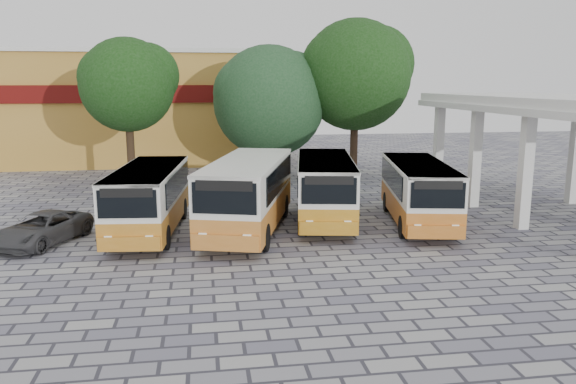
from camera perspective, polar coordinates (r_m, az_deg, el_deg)
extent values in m
plane|color=slate|center=(20.71, 6.25, -5.82)|extent=(90.00, 90.00, 0.00)
cube|color=silver|center=(32.56, 15.04, 4.55)|extent=(0.45, 0.45, 5.00)
cube|color=silver|center=(35.01, 23.04, 4.48)|extent=(0.45, 0.45, 5.00)
cube|color=silver|center=(27.95, 25.76, 8.37)|extent=(6.60, 15.60, 0.40)
cube|color=silver|center=(27.97, 25.70, 7.66)|extent=(6.80, 15.80, 0.30)
cube|color=#B07E2E|center=(45.55, -16.15, 8.15)|extent=(20.00, 10.00, 8.00)
cube|color=#590C0A|center=(40.46, -17.16, 9.48)|extent=(20.00, 0.20, 1.20)
cube|color=silver|center=(45.55, -16.44, 13.36)|extent=(20.40, 10.40, 0.30)
cube|color=#B5711C|center=(23.25, -13.86, -2.08)|extent=(2.92, 7.52, 0.96)
cube|color=silver|center=(23.02, -13.99, 0.72)|extent=(2.92, 7.52, 1.35)
cube|color=silver|center=(22.92, -14.07, 2.24)|extent=(2.97, 7.52, 0.11)
cube|color=black|center=(23.15, -16.75, 0.67)|extent=(0.66, 6.02, 0.96)
cube|color=black|center=(22.94, -11.21, 0.84)|extent=(0.66, 6.02, 0.96)
cube|color=black|center=(19.42, -14.96, -1.18)|extent=(1.97, 0.25, 0.96)
cube|color=black|center=(19.35, -15.02, -0.06)|extent=(1.74, 0.23, 0.31)
cylinder|color=black|center=(21.17, -17.05, -4.58)|extent=(0.26, 0.92, 0.92)
cylinder|color=black|center=(20.96, -11.68, -4.47)|extent=(0.26, 0.92, 0.92)
cylinder|color=black|center=(25.75, -15.56, -1.74)|extent=(0.26, 0.92, 0.92)
cylinder|color=black|center=(25.58, -11.15, -1.63)|extent=(0.26, 0.92, 0.92)
cube|color=#BB6E26|center=(22.87, -4.02, -1.77)|extent=(4.57, 8.48, 1.07)
cube|color=silver|center=(22.62, -4.07, 1.39)|extent=(4.57, 8.48, 1.49)
cube|color=silver|center=(22.51, -4.09, 3.12)|extent=(4.61, 8.50, 0.12)
cube|color=black|center=(22.55, -7.21, 1.35)|extent=(1.88, 6.46, 1.07)
cube|color=black|center=(22.74, -0.95, 1.51)|extent=(1.88, 6.46, 1.07)
cube|color=black|center=(18.62, -3.05, -0.65)|extent=(2.11, 0.64, 1.07)
cube|color=black|center=(18.53, -3.06, 0.64)|extent=(1.87, 0.59, 0.35)
cylinder|color=black|center=(20.35, -6.48, -4.63)|extent=(0.28, 1.02, 1.02)
cylinder|color=black|center=(20.54, -0.34, -4.41)|extent=(0.28, 1.02, 1.02)
cylinder|color=black|center=(25.47, -6.96, -1.44)|extent=(0.28, 1.02, 1.02)
cylinder|color=black|center=(25.63, -2.05, -1.29)|extent=(0.28, 1.02, 1.02)
cube|color=#B87918|center=(24.68, 3.74, -0.96)|extent=(3.56, 7.85, 0.99)
cube|color=silver|center=(24.46, 3.78, 1.78)|extent=(3.56, 7.85, 1.39)
cube|color=silver|center=(24.36, 3.80, 3.26)|extent=(3.61, 7.86, 0.11)
cube|color=black|center=(24.23, 1.11, 1.75)|extent=(1.15, 6.16, 0.99)
cube|color=black|center=(24.73, 6.40, 1.87)|extent=(1.15, 6.16, 0.99)
cube|color=black|center=(20.81, 6.02, 0.13)|extent=(2.01, 0.41, 0.99)
cube|color=black|center=(20.74, 6.04, 1.21)|extent=(1.78, 0.37, 0.32)
cylinder|color=black|center=(22.22, 2.51, -3.32)|extent=(0.26, 0.95, 0.95)
cylinder|color=black|center=(22.69, 7.59, -3.10)|extent=(0.26, 0.95, 0.95)
cylinder|color=black|center=(26.93, 0.49, -0.74)|extent=(0.26, 0.95, 0.95)
cylinder|color=black|center=(27.33, 4.73, -0.61)|extent=(0.26, 0.95, 0.95)
cube|color=#BD661D|center=(24.68, 13.02, -1.30)|extent=(3.52, 7.56, 0.95)
cube|color=silver|center=(24.46, 13.14, 1.32)|extent=(3.52, 7.56, 1.34)
cube|color=silver|center=(24.37, 13.20, 2.74)|extent=(3.56, 7.56, 0.11)
cube|color=black|center=(24.07, 10.68, 1.30)|extent=(1.18, 5.90, 0.95)
cube|color=black|center=(24.89, 15.52, 1.40)|extent=(1.18, 5.90, 0.95)
cube|color=black|center=(21.17, 16.78, -0.32)|extent=(1.93, 0.42, 0.95)
cube|color=black|center=(21.10, 16.83, 0.69)|extent=(1.71, 0.39, 0.31)
cylinder|color=black|center=(22.27, 12.85, -3.61)|extent=(0.25, 0.91, 0.91)
cylinder|color=black|center=(23.05, 17.41, -3.34)|extent=(0.25, 0.91, 0.91)
cylinder|color=black|center=(26.60, 9.16, -1.08)|extent=(0.25, 0.91, 0.91)
cylinder|color=black|center=(27.26, 13.09, -0.93)|extent=(0.25, 0.91, 0.91)
cylinder|color=#3C2A1A|center=(32.94, -15.67, 3.78)|extent=(0.44, 0.44, 4.08)
sphere|color=#0E3309|center=(32.70, -16.02, 10.42)|extent=(5.18, 5.18, 5.18)
sphere|color=#0E3309|center=(32.89, -14.18, 11.42)|extent=(3.62, 3.62, 3.62)
sphere|color=#0E3309|center=(32.63, -17.71, 11.01)|extent=(3.36, 3.36, 3.36)
cylinder|color=#492F1D|center=(35.73, -1.88, 4.48)|extent=(0.45, 0.45, 3.77)
sphere|color=#163B1B|center=(35.51, -1.91, 9.18)|extent=(6.97, 6.97, 6.97)
sphere|color=#163B1B|center=(35.98, 0.27, 10.32)|extent=(4.88, 4.88, 4.88)
sphere|color=#163B1B|center=(35.18, -3.88, 10.00)|extent=(4.53, 4.53, 4.53)
cylinder|color=#432E20|center=(36.36, 6.72, 5.24)|extent=(0.49, 0.49, 4.68)
sphere|color=black|center=(36.18, 6.87, 11.73)|extent=(6.95, 6.95, 6.95)
sphere|color=black|center=(36.87, 8.90, 12.74)|extent=(4.86, 4.86, 4.86)
sphere|color=black|center=(35.69, 5.05, 12.61)|extent=(4.52, 4.52, 4.52)
imported|color=#37383A|center=(23.11, -23.72, -3.42)|extent=(3.47, 4.63, 1.17)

